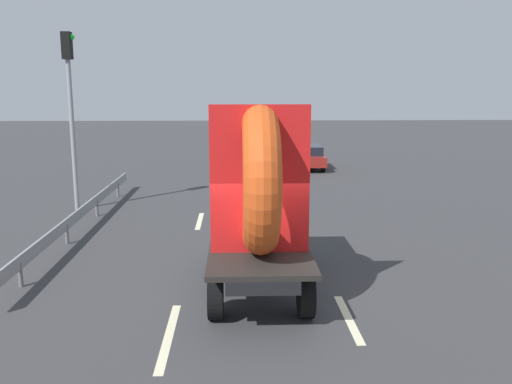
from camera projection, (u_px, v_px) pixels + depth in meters
ground_plane at (263, 297)px, 11.27m from camera, size 120.00×120.00×0.00m
flatbed_truck at (257, 202)px, 11.58m from camera, size 2.02×4.83×3.98m
distant_sedan at (306, 156)px, 28.88m from camera, size 1.63×3.81×1.24m
traffic_light at (70, 97)px, 18.55m from camera, size 0.42×0.36×6.12m
guardrail at (83, 212)px, 16.60m from camera, size 0.10×13.23×0.71m
lane_dash_left_near at (169, 336)px, 9.49m from camera, size 0.16×2.69×0.01m
lane_dash_left_far at (200, 221)px, 17.62m from camera, size 0.16×2.22×0.01m
lane_dash_right_near at (348, 318)px, 10.21m from camera, size 0.16×2.18×0.01m
lane_dash_right_far at (300, 218)px, 18.00m from camera, size 0.16×2.25×0.01m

